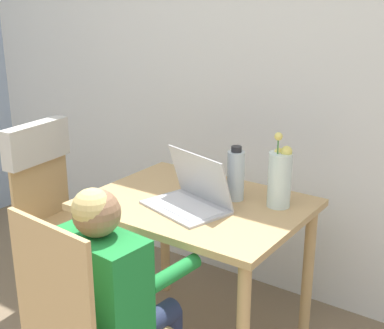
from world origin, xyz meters
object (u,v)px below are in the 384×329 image
chair_spare (50,186)px  person_seated (113,287)px  laptop (191,195)px  water_bottle (236,175)px  flower_vase (280,177)px

chair_spare → person_seated: size_ratio=0.95×
laptop → water_bottle: bearing=74.9°
laptop → water_bottle: (0.11, 0.18, 0.06)m
chair_spare → water_bottle: water_bottle is taller
laptop → chair_spare: bearing=-163.6°
chair_spare → flower_vase: flower_vase is taller
laptop → water_bottle: 0.22m
laptop → flower_vase: flower_vase is taller
person_seated → water_bottle: 0.74m
water_bottle → chair_spare: bearing=-169.3°
flower_vase → water_bottle: bearing=-168.9°
laptop → flower_vase: (0.30, 0.22, 0.08)m
laptop → water_bottle: size_ratio=1.65×
water_bottle → person_seated: bearing=-95.8°
flower_vase → laptop: bearing=-144.0°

